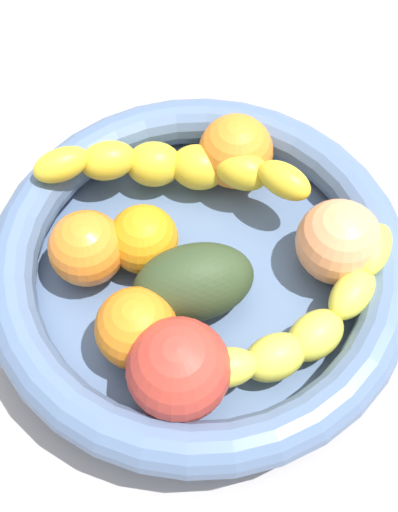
% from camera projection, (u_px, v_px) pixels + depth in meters
% --- Properties ---
extents(kitchen_counter, '(1.20, 1.20, 0.03)m').
position_uv_depth(kitchen_counter, '(199.00, 297.00, 0.59)').
color(kitchen_counter, '#9F9996').
rests_on(kitchen_counter, ground).
extents(fruit_bowl, '(0.34, 0.34, 0.06)m').
position_uv_depth(fruit_bowl, '(199.00, 269.00, 0.55)').
color(fruit_bowl, slate).
rests_on(fruit_bowl, kitchen_counter).
extents(banana_draped_left, '(0.20, 0.14, 0.06)m').
position_uv_depth(banana_draped_left, '(175.00, 167.00, 0.57)').
color(banana_draped_left, yellow).
rests_on(banana_draped_left, fruit_bowl).
extents(banana_draped_right, '(0.12, 0.22, 0.05)m').
position_uv_depth(banana_draped_right, '(290.00, 331.00, 0.50)').
color(banana_draped_right, '#E1D745').
rests_on(banana_draped_right, fruit_bowl).
extents(orange_front, '(0.06, 0.06, 0.06)m').
position_uv_depth(orange_front, '(134.00, 327.00, 0.50)').
color(orange_front, orange).
rests_on(orange_front, fruit_bowl).
extents(orange_mid_left, '(0.06, 0.06, 0.06)m').
position_uv_depth(orange_mid_left, '(87.00, 248.00, 0.53)').
color(orange_mid_left, orange).
rests_on(orange_mid_left, fruit_bowl).
extents(orange_mid_right, '(0.06, 0.06, 0.06)m').
position_uv_depth(orange_mid_right, '(236.00, 151.00, 0.58)').
color(orange_mid_right, orange).
rests_on(orange_mid_right, fruit_bowl).
extents(orange_rear, '(0.06, 0.06, 0.06)m').
position_uv_depth(orange_rear, '(143.00, 239.00, 0.54)').
color(orange_rear, orange).
rests_on(orange_rear, fruit_bowl).
extents(avocado_dark, '(0.11, 0.11, 0.06)m').
position_uv_depth(avocado_dark, '(194.00, 283.00, 0.52)').
color(avocado_dark, '#304225').
rests_on(avocado_dark, fruit_bowl).
extents(peach_blush, '(0.07, 0.07, 0.07)m').
position_uv_depth(peach_blush, '(339.00, 242.00, 0.53)').
color(peach_blush, '#F99E65').
rests_on(peach_blush, fruit_bowl).
extents(tomato_red, '(0.07, 0.07, 0.07)m').
position_uv_depth(tomato_red, '(179.00, 369.00, 0.47)').
color(tomato_red, '#C43A2D').
rests_on(tomato_red, fruit_bowl).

